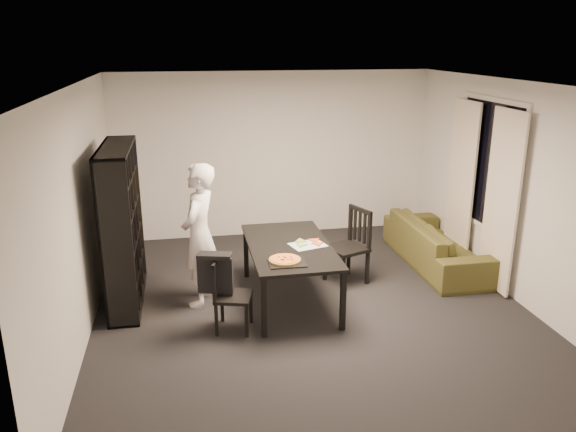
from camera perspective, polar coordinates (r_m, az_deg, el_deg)
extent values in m
cube|color=black|center=(6.80, 2.34, -9.13)|extent=(5.00, 5.50, 0.01)
cube|color=white|center=(6.10, 2.65, 13.27)|extent=(5.00, 5.50, 0.01)
cube|color=white|center=(8.96, -1.52, 6.22)|extent=(5.00, 0.01, 2.60)
cube|color=white|center=(3.88, 11.84, -9.63)|extent=(5.00, 0.01, 2.60)
cube|color=white|center=(6.27, -20.37, 0.20)|extent=(0.01, 5.50, 2.60)
cube|color=white|center=(7.30, 21.98, 2.35)|extent=(0.01, 5.50, 2.60)
cube|color=black|center=(7.75, 19.73, 4.94)|extent=(0.02, 1.40, 1.60)
cube|color=white|center=(7.74, 19.69, 4.93)|extent=(0.03, 1.52, 1.72)
cube|color=silver|center=(7.35, 20.87, 1.36)|extent=(0.03, 0.70, 2.25)
cube|color=silver|center=(8.22, 17.18, 3.35)|extent=(0.03, 0.70, 2.25)
cube|color=black|center=(6.89, -16.48, -0.97)|extent=(0.35, 1.50, 1.90)
cube|color=black|center=(6.66, 0.16, -3.11)|extent=(0.96, 1.73, 0.04)
cube|color=black|center=(6.00, -2.47, -9.30)|extent=(0.06, 0.06, 0.68)
cube|color=black|center=(6.17, 5.60, -8.59)|extent=(0.06, 0.06, 0.68)
cube|color=black|center=(7.49, -4.29, -3.74)|extent=(0.06, 0.06, 0.68)
cube|color=black|center=(7.62, 2.20, -3.31)|extent=(0.06, 0.06, 0.68)
cube|color=black|center=(6.16, -5.56, -8.15)|extent=(0.47, 0.47, 0.04)
cube|color=black|center=(6.10, -7.23, -6.19)|extent=(0.13, 0.38, 0.41)
cube|color=black|center=(6.03, -7.29, -4.57)|extent=(0.12, 0.36, 0.05)
cube|color=black|center=(6.08, -4.23, -10.61)|extent=(0.04, 0.04, 0.37)
cube|color=black|center=(6.37, -3.79, -9.24)|extent=(0.04, 0.04, 0.37)
cube|color=black|center=(6.14, -7.29, -10.45)|extent=(0.04, 0.04, 0.37)
cube|color=black|center=(6.42, -6.71, -9.10)|extent=(0.04, 0.04, 0.37)
cube|color=black|center=(7.30, 5.96, -3.29)|extent=(0.59, 0.59, 0.04)
cube|color=black|center=(7.34, 7.31, -1.04)|extent=(0.21, 0.44, 0.49)
cube|color=black|center=(7.27, 7.37, 0.63)|extent=(0.19, 0.42, 0.05)
cube|color=black|center=(7.43, 3.78, -4.90)|extent=(0.04, 0.04, 0.45)
cube|color=black|center=(7.14, 5.62, -5.90)|extent=(0.04, 0.04, 0.45)
cube|color=black|center=(7.65, 6.17, -4.29)|extent=(0.04, 0.04, 0.45)
cube|color=black|center=(7.37, 8.05, -5.23)|extent=(0.04, 0.04, 0.45)
cube|color=black|center=(6.09, -7.40, -5.99)|extent=(0.39, 0.17, 0.41)
cube|color=black|center=(6.01, -7.49, -4.01)|extent=(0.39, 0.25, 0.05)
imported|color=white|center=(6.65, -8.97, -1.94)|extent=(0.61, 0.73, 1.71)
cube|color=black|center=(6.13, -0.11, -4.74)|extent=(0.41, 0.33, 0.01)
cylinder|color=#A57C30|center=(6.15, -0.32, -4.49)|extent=(0.35, 0.35, 0.02)
cylinder|color=gold|center=(6.14, -0.32, -4.36)|extent=(0.31, 0.31, 0.01)
cube|color=white|center=(6.65, 2.01, -2.96)|extent=(0.47, 0.40, 0.01)
imported|color=#43421B|center=(8.18, 14.90, -2.69)|extent=(0.82, 2.11, 0.62)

